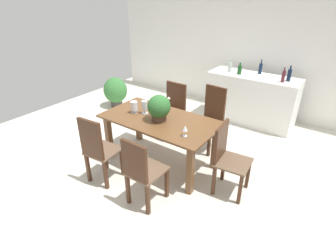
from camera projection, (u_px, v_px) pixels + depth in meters
ground_plane at (171, 154)px, 4.51m from camera, size 7.04×7.04×0.00m
back_wall at (239, 50)px, 5.80m from camera, size 6.40×0.10×2.60m
dining_table at (160, 127)px, 4.02m from camera, size 1.75×0.94×0.77m
chair_far_left at (173, 107)px, 4.91m from camera, size 0.47×0.48×0.98m
chair_near_left at (98, 148)px, 3.61m from camera, size 0.44×0.46×1.03m
chair_far_right at (211, 116)px, 4.48m from camera, size 0.44×0.47×1.08m
chair_near_right at (142, 170)px, 3.22m from camera, size 0.41×0.46×0.97m
chair_foot_end at (227, 156)px, 3.48m from camera, size 0.47×0.48×0.97m
flower_centerpiece at (159, 108)px, 3.82m from camera, size 0.35×0.34×0.39m
crystal_vase_left at (145, 106)px, 4.07m from camera, size 0.09×0.09×0.21m
crystal_vase_center_near at (134, 106)px, 4.09m from camera, size 0.11×0.11×0.19m
wine_glass at (185, 129)px, 3.44m from camera, size 0.07×0.07×0.16m
kitchen_counter at (251, 99)px, 5.42m from camera, size 1.75×0.63×0.98m
wine_bottle_amber at (283, 76)px, 4.78m from camera, size 0.06×0.06×0.27m
wine_bottle_clear at (260, 68)px, 5.26m from camera, size 0.07×0.07×0.28m
wine_bottle_green at (230, 67)px, 5.40m from camera, size 0.08×0.08×0.25m
wine_bottle_dark at (289, 75)px, 4.83m from camera, size 0.07×0.07×0.28m
wine_bottle_tall at (240, 70)px, 5.24m from camera, size 0.08×0.08×0.23m
potted_plant_floor at (115, 91)px, 6.19m from camera, size 0.54×0.54×0.69m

